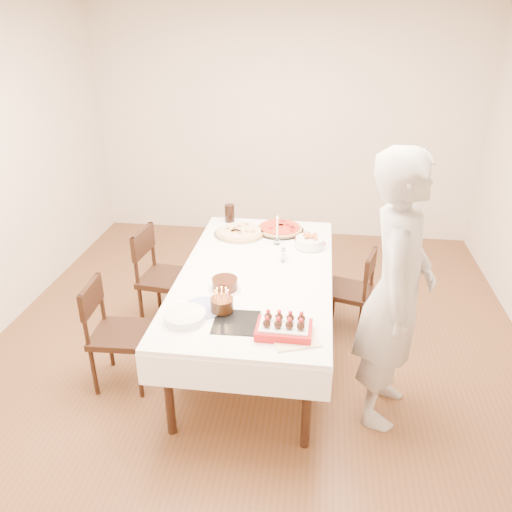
# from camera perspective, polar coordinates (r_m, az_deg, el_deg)

# --- Properties ---
(floor) EXTENTS (5.00, 5.00, 0.00)m
(floor) POSITION_cam_1_polar(r_m,az_deg,el_deg) (4.26, 0.06, -10.32)
(floor) COLOR brown
(floor) RESTS_ON ground
(wall_back) EXTENTS (4.50, 0.04, 2.70)m
(wall_back) POSITION_cam_1_polar(r_m,az_deg,el_deg) (6.03, 3.25, 14.74)
(wall_back) COLOR beige
(wall_back) RESTS_ON floor
(wall_front) EXTENTS (4.50, 0.04, 2.70)m
(wall_front) POSITION_cam_1_polar(r_m,az_deg,el_deg) (1.54, -13.24, -24.25)
(wall_front) COLOR beige
(wall_front) RESTS_ON floor
(dining_table) EXTENTS (1.61, 2.35, 0.75)m
(dining_table) POSITION_cam_1_polar(r_m,az_deg,el_deg) (3.99, 0.00, -6.59)
(dining_table) COLOR white
(dining_table) RESTS_ON floor
(chair_right_savory) EXTENTS (0.49, 0.49, 0.78)m
(chair_right_savory) POSITION_cam_1_polar(r_m,az_deg,el_deg) (4.34, 10.47, -3.95)
(chair_right_savory) COLOR black
(chair_right_savory) RESTS_ON floor
(chair_left_savory) EXTENTS (0.50, 0.50, 0.89)m
(chair_left_savory) POSITION_cam_1_polar(r_m,az_deg,el_deg) (4.41, -10.17, -2.53)
(chair_left_savory) COLOR black
(chair_left_savory) RESTS_ON floor
(chair_left_dessert) EXTENTS (0.45, 0.45, 0.84)m
(chair_left_dessert) POSITION_cam_1_polar(r_m,az_deg,el_deg) (3.80, -15.21, -8.63)
(chair_left_dessert) COLOR black
(chair_left_dessert) RESTS_ON floor
(person) EXTENTS (0.60, 0.77, 1.87)m
(person) POSITION_cam_1_polar(r_m,az_deg,el_deg) (3.27, 15.71, -4.13)
(person) COLOR #B9B4AF
(person) RESTS_ON floor
(pizza_white) EXTENTS (0.60, 0.60, 0.04)m
(pizza_white) POSITION_cam_1_polar(r_m,az_deg,el_deg) (4.43, -1.87, 2.72)
(pizza_white) COLOR beige
(pizza_white) RESTS_ON dining_table
(pizza_pepperoni) EXTENTS (0.51, 0.51, 0.04)m
(pizza_pepperoni) POSITION_cam_1_polar(r_m,az_deg,el_deg) (4.51, 2.73, 3.14)
(pizza_pepperoni) COLOR red
(pizza_pepperoni) RESTS_ON dining_table
(red_placemat) EXTENTS (0.30, 0.30, 0.01)m
(red_placemat) POSITION_cam_1_polar(r_m,az_deg,el_deg) (4.35, 6.04, 1.83)
(red_placemat) COLOR #B21E1E
(red_placemat) RESTS_ON dining_table
(pasta_bowl) EXTENTS (0.32, 0.32, 0.08)m
(pasta_bowl) POSITION_cam_1_polar(r_m,az_deg,el_deg) (4.20, 6.18, 1.58)
(pasta_bowl) COLOR white
(pasta_bowl) RESTS_ON dining_table
(taper_candle) EXTENTS (0.07, 0.07, 0.26)m
(taper_candle) POSITION_cam_1_polar(r_m,az_deg,el_deg) (4.21, 2.44, 3.02)
(taper_candle) COLOR white
(taper_candle) RESTS_ON dining_table
(shaker_pair) EXTENTS (0.10, 0.10, 0.10)m
(shaker_pair) POSITION_cam_1_polar(r_m,az_deg,el_deg) (3.93, 3.12, -0.03)
(shaker_pair) COLOR white
(shaker_pair) RESTS_ON dining_table
(cola_glass) EXTENTS (0.11, 0.11, 0.17)m
(cola_glass) POSITION_cam_1_polar(r_m,az_deg,el_deg) (4.70, -3.04, 4.90)
(cola_glass) COLOR black
(cola_glass) RESTS_ON dining_table
(layer_cake) EXTENTS (0.28, 0.28, 0.09)m
(layer_cake) POSITION_cam_1_polar(r_m,az_deg,el_deg) (3.53, -3.59, -3.26)
(layer_cake) COLOR black
(layer_cake) RESTS_ON dining_table
(cake_board) EXTENTS (0.30, 0.30, 0.01)m
(cake_board) POSITION_cam_1_polar(r_m,az_deg,el_deg) (3.20, -2.27, -7.61)
(cake_board) COLOR black
(cake_board) RESTS_ON dining_table
(birthday_cake) EXTENTS (0.20, 0.20, 0.15)m
(birthday_cake) POSITION_cam_1_polar(r_m,az_deg,el_deg) (3.27, -3.93, -5.05)
(birthday_cake) COLOR #371F0F
(birthday_cake) RESTS_ON dining_table
(strawberry_box) EXTENTS (0.34, 0.23, 0.08)m
(strawberry_box) POSITION_cam_1_polar(r_m,az_deg,el_deg) (3.08, 3.22, -8.24)
(strawberry_box) COLOR #AC1315
(strawberry_box) RESTS_ON dining_table
(box_lid) EXTENTS (0.32, 0.27, 0.02)m
(box_lid) POSITION_cam_1_polar(r_m,az_deg,el_deg) (3.05, 4.60, -9.66)
(box_lid) COLOR beige
(box_lid) RESTS_ON dining_table
(plate_stack) EXTENTS (0.29, 0.29, 0.05)m
(plate_stack) POSITION_cam_1_polar(r_m,az_deg,el_deg) (3.24, -8.10, -6.87)
(plate_stack) COLOR white
(plate_stack) RESTS_ON dining_table
(china_plate) EXTENTS (0.31, 0.31, 0.01)m
(china_plate) POSITION_cam_1_polar(r_m,az_deg,el_deg) (3.36, -5.94, -5.89)
(china_plate) COLOR white
(china_plate) RESTS_ON dining_table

